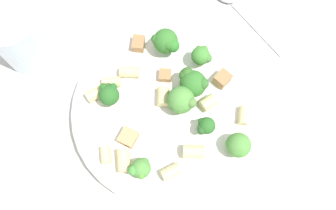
{
  "coord_description": "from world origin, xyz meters",
  "views": [
    {
      "loc": [
        -0.07,
        -0.13,
        0.46
      ],
      "look_at": [
        0.0,
        0.0,
        0.04
      ],
      "focal_mm": 35.0,
      "sensor_mm": 36.0,
      "label": 1
    }
  ],
  "objects_px": {
    "broccoli_floret_1": "(201,56)",
    "rigatoni_4": "(112,82)",
    "broccoli_floret_7": "(166,42)",
    "chicken_chunk_0": "(221,76)",
    "broccoli_floret_2": "(109,94)",
    "broccoli_floret_4": "(206,126)",
    "drinking_glass": "(22,41)",
    "rigatoni_3": "(130,72)",
    "rigatoni_9": "(171,172)",
    "rigatoni_8": "(192,152)",
    "rigatoni_7": "(95,94)",
    "rigatoni_5": "(161,98)",
    "rigatoni_1": "(124,161)",
    "chicken_chunk_2": "(165,75)",
    "pasta_bowl": "(168,110)",
    "rigatoni_6": "(106,155)",
    "chicken_chunk_1": "(128,137)",
    "chicken_chunk_3": "(138,44)",
    "spoon": "(232,0)",
    "broccoli_floret_0": "(192,82)",
    "broccoli_floret_6": "(140,168)",
    "rigatoni_0": "(243,116)",
    "rigatoni_2": "(208,103)",
    "broccoli_floret_3": "(181,100)"
  },
  "relations": [
    {
      "from": "pasta_bowl",
      "to": "rigatoni_3",
      "type": "relative_size",
      "value": 9.59
    },
    {
      "from": "rigatoni_3",
      "to": "rigatoni_4",
      "type": "xyz_separation_m",
      "value": [
        -0.03,
        -0.0,
        -0.0
      ]
    },
    {
      "from": "pasta_bowl",
      "to": "rigatoni_6",
      "type": "distance_m",
      "value": 0.11
    },
    {
      "from": "broccoli_floret_2",
      "to": "broccoli_floret_7",
      "type": "relative_size",
      "value": 0.83
    },
    {
      "from": "broccoli_floret_1",
      "to": "broccoli_floret_6",
      "type": "height_order",
      "value": "broccoli_floret_1"
    },
    {
      "from": "spoon",
      "to": "rigatoni_9",
      "type": "bearing_deg",
      "value": -137.15
    },
    {
      "from": "rigatoni_1",
      "to": "rigatoni_6",
      "type": "xyz_separation_m",
      "value": [
        -0.02,
        0.02,
        -0.0
      ]
    },
    {
      "from": "rigatoni_7",
      "to": "chicken_chunk_0",
      "type": "relative_size",
      "value": 1.21
    },
    {
      "from": "broccoli_floret_0",
      "to": "chicken_chunk_1",
      "type": "xyz_separation_m",
      "value": [
        -0.11,
        -0.03,
        -0.02
      ]
    },
    {
      "from": "rigatoni_3",
      "to": "rigatoni_6",
      "type": "distance_m",
      "value": 0.12
    },
    {
      "from": "rigatoni_1",
      "to": "chicken_chunk_1",
      "type": "distance_m",
      "value": 0.03
    },
    {
      "from": "drinking_glass",
      "to": "rigatoni_3",
      "type": "bearing_deg",
      "value": -44.5
    },
    {
      "from": "rigatoni_5",
      "to": "drinking_glass",
      "type": "bearing_deg",
      "value": 129.14
    },
    {
      "from": "rigatoni_6",
      "to": "rigatoni_1",
      "type": "bearing_deg",
      "value": -45.41
    },
    {
      "from": "rigatoni_6",
      "to": "chicken_chunk_3",
      "type": "distance_m",
      "value": 0.17
    },
    {
      "from": "pasta_bowl",
      "to": "rigatoni_1",
      "type": "xyz_separation_m",
      "value": [
        -0.09,
        -0.04,
        0.02
      ]
    },
    {
      "from": "rigatoni_9",
      "to": "broccoli_floret_1",
      "type": "bearing_deg",
      "value": 47.55
    },
    {
      "from": "rigatoni_0",
      "to": "rigatoni_3",
      "type": "bearing_deg",
      "value": 130.3
    },
    {
      "from": "broccoli_floret_7",
      "to": "rigatoni_5",
      "type": "xyz_separation_m",
      "value": [
        -0.04,
        -0.07,
        -0.02
      ]
    },
    {
      "from": "broccoli_floret_3",
      "to": "chicken_chunk_2",
      "type": "height_order",
      "value": "broccoli_floret_3"
    },
    {
      "from": "rigatoni_8",
      "to": "rigatoni_1",
      "type": "bearing_deg",
      "value": 159.56
    },
    {
      "from": "broccoli_floret_2",
      "to": "spoon",
      "type": "height_order",
      "value": "broccoli_floret_2"
    },
    {
      "from": "broccoli_floret_4",
      "to": "drinking_glass",
      "type": "relative_size",
      "value": 0.33
    },
    {
      "from": "rigatoni_0",
      "to": "rigatoni_1",
      "type": "height_order",
      "value": "rigatoni_1"
    },
    {
      "from": "rigatoni_8",
      "to": "rigatoni_6",
      "type": "bearing_deg",
      "value": 154.22
    },
    {
      "from": "broccoli_floret_1",
      "to": "drinking_glass",
      "type": "height_order",
      "value": "drinking_glass"
    },
    {
      "from": "rigatoni_0",
      "to": "rigatoni_2",
      "type": "bearing_deg",
      "value": 132.27
    },
    {
      "from": "rigatoni_2",
      "to": "chicken_chunk_2",
      "type": "bearing_deg",
      "value": 116.93
    },
    {
      "from": "chicken_chunk_1",
      "to": "chicken_chunk_3",
      "type": "height_order",
      "value": "same"
    },
    {
      "from": "rigatoni_8",
      "to": "rigatoni_9",
      "type": "distance_m",
      "value": 0.04
    },
    {
      "from": "rigatoni_3",
      "to": "rigatoni_5",
      "type": "relative_size",
      "value": 1.12
    },
    {
      "from": "rigatoni_7",
      "to": "rigatoni_0",
      "type": "bearing_deg",
      "value": -36.16
    },
    {
      "from": "rigatoni_7",
      "to": "rigatoni_2",
      "type": "bearing_deg",
      "value": -32.46
    },
    {
      "from": "rigatoni_1",
      "to": "rigatoni_9",
      "type": "relative_size",
      "value": 1.15
    },
    {
      "from": "broccoli_floret_7",
      "to": "chicken_chunk_0",
      "type": "distance_m",
      "value": 0.09
    },
    {
      "from": "spoon",
      "to": "broccoli_floret_1",
      "type": "bearing_deg",
      "value": -142.58
    },
    {
      "from": "rigatoni_4",
      "to": "drinking_glass",
      "type": "distance_m",
      "value": 0.15
    },
    {
      "from": "rigatoni_9",
      "to": "rigatoni_5",
      "type": "bearing_deg",
      "value": 70.53
    },
    {
      "from": "rigatoni_1",
      "to": "chicken_chunk_2",
      "type": "relative_size",
      "value": 1.67
    },
    {
      "from": "broccoli_floret_1",
      "to": "rigatoni_4",
      "type": "xyz_separation_m",
      "value": [
        -0.13,
        0.03,
        -0.02
      ]
    },
    {
      "from": "rigatoni_9",
      "to": "rigatoni_8",
      "type": "bearing_deg",
      "value": 14.47
    },
    {
      "from": "rigatoni_5",
      "to": "broccoli_floret_6",
      "type": "bearing_deg",
      "value": -131.3
    },
    {
      "from": "broccoli_floret_6",
      "to": "chicken_chunk_0",
      "type": "distance_m",
      "value": 0.17
    },
    {
      "from": "broccoli_floret_1",
      "to": "chicken_chunk_3",
      "type": "relative_size",
      "value": 1.59
    },
    {
      "from": "rigatoni_5",
      "to": "broccoli_floret_1",
      "type": "bearing_deg",
      "value": 18.12
    },
    {
      "from": "pasta_bowl",
      "to": "chicken_chunk_2",
      "type": "xyz_separation_m",
      "value": [
        0.02,
        0.04,
        0.02
      ]
    },
    {
      "from": "rigatoni_1",
      "to": "chicken_chunk_2",
      "type": "distance_m",
      "value": 0.13
    },
    {
      "from": "broccoli_floret_7",
      "to": "rigatoni_4",
      "type": "height_order",
      "value": "broccoli_floret_7"
    },
    {
      "from": "rigatoni_1",
      "to": "chicken_chunk_3",
      "type": "height_order",
      "value": "rigatoni_1"
    },
    {
      "from": "broccoli_floret_7",
      "to": "chicken_chunk_0",
      "type": "xyz_separation_m",
      "value": [
        0.05,
        -0.08,
        -0.02
      ]
    }
  ]
}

